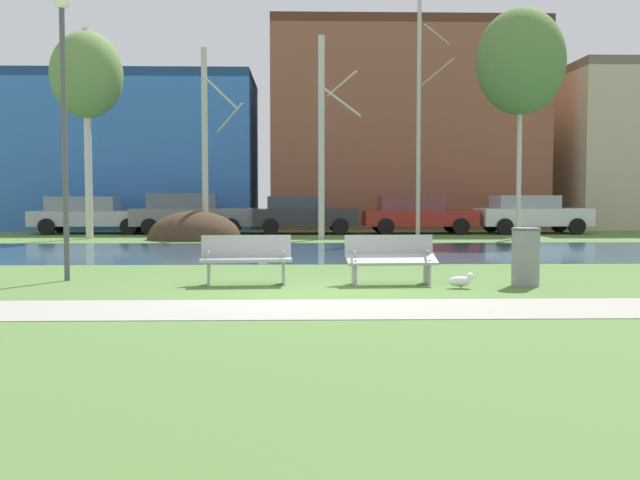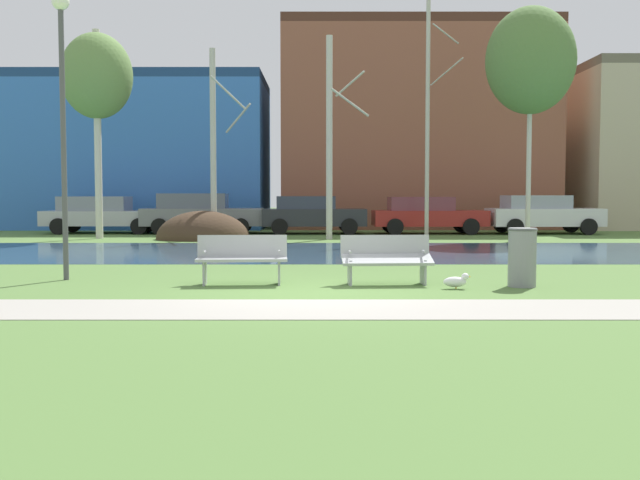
% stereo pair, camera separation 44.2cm
% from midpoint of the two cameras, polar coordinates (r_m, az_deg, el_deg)
% --- Properties ---
extents(ground_plane, '(120.00, 120.00, 0.00)m').
position_cam_midpoint_polar(ground_plane, '(22.18, -1.24, -0.61)').
color(ground_plane, '#517538').
extents(paved_path_strip, '(60.00, 1.82, 0.01)m').
position_cam_midpoint_polar(paved_path_strip, '(10.55, -0.88, -5.25)').
color(paved_path_strip, '#9E998E').
rests_on(paved_path_strip, ground).
extents(river_band, '(80.00, 7.30, 0.01)m').
position_cam_midpoint_polar(river_band, '(20.73, -1.22, -0.89)').
color(river_band, '#33516B').
rests_on(river_band, ground).
extents(soil_mound, '(3.28, 2.69, 2.00)m').
position_cam_midpoint_polar(soil_mound, '(26.64, -9.93, 0.04)').
color(soil_mound, '#423021').
rests_on(soil_mound, ground).
extents(bench_left, '(1.63, 0.66, 0.87)m').
position_cam_midpoint_polar(bench_left, '(13.41, -6.54, -1.37)').
color(bench_left, '#9EA0A3').
rests_on(bench_left, ground).
extents(bench_right, '(1.63, 0.65, 0.87)m').
position_cam_midpoint_polar(bench_right, '(13.43, 4.42, -1.35)').
color(bench_right, '#9EA0A3').
rests_on(bench_right, ground).
extents(trash_bin, '(0.51, 0.51, 1.02)m').
position_cam_midpoint_polar(trash_bin, '(13.55, 14.39, -1.17)').
color(trash_bin, gray).
rests_on(trash_bin, ground).
extents(seagull, '(0.47, 0.18, 0.27)m').
position_cam_midpoint_polar(seagull, '(13.00, 9.68, -3.05)').
color(seagull, white).
rests_on(seagull, ground).
extents(streetlamp, '(0.32, 0.32, 5.28)m').
position_cam_midpoint_polar(streetlamp, '(14.85, -19.67, 10.77)').
color(streetlamp, '#4C4C51').
rests_on(streetlamp, ground).
extents(birch_far_left, '(2.51, 2.51, 7.36)m').
position_cam_midpoint_polar(birch_far_left, '(28.19, -17.68, 11.72)').
color(birch_far_left, beige).
rests_on(birch_far_left, ground).
extents(birch_left, '(1.46, 2.50, 6.63)m').
position_cam_midpoint_polar(birch_left, '(26.73, -9.09, 7.36)').
color(birch_left, '#BCB7A8').
rests_on(birch_left, ground).
extents(birch_center_left, '(1.49, 2.59, 7.04)m').
position_cam_midpoint_polar(birch_center_left, '(26.37, -0.29, 7.92)').
color(birch_center_left, beige).
rests_on(birch_center_left, ground).
extents(birch_center, '(1.32, 2.31, 9.05)m').
position_cam_midpoint_polar(birch_center, '(27.68, 7.08, 9.77)').
color(birch_center, '#BCB7A8').
rests_on(birch_center, ground).
extents(birch_center_right, '(3.11, 3.11, 8.10)m').
position_cam_midpoint_polar(birch_center_right, '(28.04, 14.50, 12.92)').
color(birch_center_right, beige).
rests_on(birch_center_right, ground).
extents(parked_van_nearest_silver, '(4.77, 2.22, 1.48)m').
position_cam_midpoint_polar(parked_van_nearest_silver, '(31.41, -17.36, 1.89)').
color(parked_van_nearest_silver, '#B2B5BC').
rests_on(parked_van_nearest_silver, ground).
extents(parked_sedan_second_grey, '(4.82, 2.11, 1.60)m').
position_cam_midpoint_polar(parked_sedan_second_grey, '(30.42, -10.20, 2.04)').
color(parked_sedan_second_grey, slate).
rests_on(parked_sedan_second_grey, ground).
extents(parked_hatch_third_dark, '(4.12, 2.02, 1.49)m').
position_cam_midpoint_polar(parked_hatch_third_dark, '(29.82, -1.75, 1.98)').
color(parked_hatch_third_dark, '#282B30').
rests_on(parked_hatch_third_dark, ground).
extents(parked_wagon_fourth_red, '(4.50, 2.04, 1.46)m').
position_cam_midpoint_polar(parked_wagon_fourth_red, '(30.16, 6.93, 1.95)').
color(parked_wagon_fourth_red, maroon).
rests_on(parked_wagon_fourth_red, ground).
extents(parked_suv_fifth_white, '(4.37, 2.21, 1.52)m').
position_cam_midpoint_polar(parked_suv_fifth_white, '(31.15, 15.26, 1.96)').
color(parked_suv_fifth_white, silver).
rests_on(parked_suv_fifth_white, ground).
extents(building_blue_store, '(14.84, 6.74, 6.96)m').
position_cam_midpoint_polar(building_blue_store, '(37.04, -16.97, 6.31)').
color(building_blue_store, '#3870C6').
rests_on(building_blue_store, ground).
extents(building_brick_low, '(12.31, 7.49, 9.35)m').
position_cam_midpoint_polar(building_brick_low, '(36.84, 5.80, 8.33)').
color(building_brick_low, brown).
rests_on(building_brick_low, ground).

